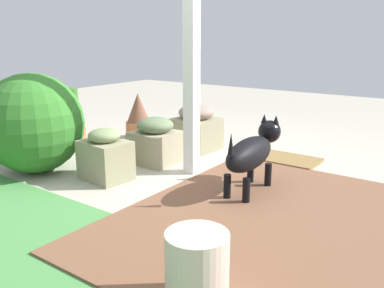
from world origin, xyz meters
name	(u,v)px	position (x,y,z in m)	size (l,w,h in m)	color
ground_plane	(200,177)	(0.00, 0.00, 0.00)	(12.00, 12.00, 0.00)	#B5B09C
brick_path	(266,220)	(-0.86, 0.47, 0.01)	(1.80, 2.40, 0.02)	brown
porch_pillar	(192,49)	(0.15, -0.08, 1.10)	(0.11, 0.11, 2.20)	white
stone_planter_nearest	(196,128)	(0.58, -0.75, 0.24)	(0.47, 0.45, 0.50)	gray
stone_planter_near	(156,141)	(0.61, -0.11, 0.22)	(0.42, 0.41, 0.46)	#9C9376
stone_planter_mid	(105,156)	(0.64, 0.51, 0.21)	(0.44, 0.36, 0.45)	gray
round_shrub	(33,123)	(1.32, 0.73, 0.45)	(0.90, 0.90, 0.90)	#307125
terracotta_pot_spiky	(138,117)	(1.44, -0.76, 0.26)	(0.31, 0.31, 0.55)	#BA673B
terracotta_pot_tall	(73,125)	(1.85, -0.11, 0.23)	(0.28, 0.28, 0.64)	#B36642
dog	(253,151)	(-0.52, 0.03, 0.33)	(0.26, 0.83, 0.57)	black
ceramic_urn	(197,269)	(-1.00, 1.47, 0.18)	(0.30, 0.30, 0.36)	beige
doormat	(283,159)	(-0.38, -0.92, 0.01)	(0.69, 0.41, 0.03)	olive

